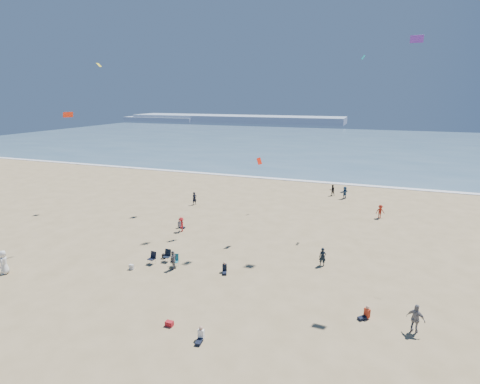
% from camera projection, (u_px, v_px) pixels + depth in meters
% --- Properties ---
extents(ground, '(220.00, 220.00, 0.00)m').
position_uv_depth(ground, '(144.00, 378.00, 17.93)').
color(ground, tan).
rests_on(ground, ground).
extents(ocean, '(220.00, 100.00, 0.06)m').
position_uv_depth(ocean, '(340.00, 144.00, 104.30)').
color(ocean, '#476B84').
rests_on(ocean, ground).
extents(surf_line, '(220.00, 1.20, 0.08)m').
position_uv_depth(surf_line, '(309.00, 181.00, 58.84)').
color(surf_line, white).
rests_on(surf_line, ground).
extents(headland_far, '(110.00, 20.00, 3.20)m').
position_uv_depth(headland_far, '(235.00, 119.00, 192.07)').
color(headland_far, '#7A8EA8').
rests_on(headland_far, ground).
extents(headland_near, '(40.00, 14.00, 2.00)m').
position_uv_depth(headland_near, '(162.00, 119.00, 200.98)').
color(headland_near, '#7A8EA8').
rests_on(headland_near, ground).
extents(standing_flyers, '(37.16, 45.09, 1.85)m').
position_uv_depth(standing_flyers, '(300.00, 257.00, 29.38)').
color(standing_flyers, black).
rests_on(standing_flyers, ground).
extents(seated_group, '(19.51, 22.04, 0.84)m').
position_uv_depth(seated_group, '(234.00, 292.00, 24.87)').
color(seated_group, white).
rests_on(seated_group, ground).
extents(chair_cluster, '(2.72, 1.45, 1.00)m').
position_uv_depth(chair_cluster, '(164.00, 258.00, 29.89)').
color(chair_cluster, black).
rests_on(chair_cluster, ground).
extents(white_tote, '(0.35, 0.20, 0.40)m').
position_uv_depth(white_tote, '(131.00, 267.00, 29.07)').
color(white_tote, silver).
rests_on(white_tote, ground).
extents(black_backpack, '(0.30, 0.22, 0.38)m').
position_uv_depth(black_backpack, '(164.00, 256.00, 31.04)').
color(black_backpack, black).
rests_on(black_backpack, ground).
extents(cooler, '(0.45, 0.30, 0.30)m').
position_uv_depth(cooler, '(169.00, 324.00, 21.93)').
color(cooler, '#AE1821').
rests_on(cooler, ground).
extents(navy_bag, '(0.28, 0.18, 0.34)m').
position_uv_depth(navy_bag, '(323.00, 257.00, 30.86)').
color(navy_bag, black).
rests_on(navy_bag, ground).
extents(kites_aloft, '(47.52, 39.23, 29.18)m').
position_uv_depth(kites_aloft, '(398.00, 76.00, 23.33)').
color(kites_aloft, '#4D219A').
rests_on(kites_aloft, ground).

